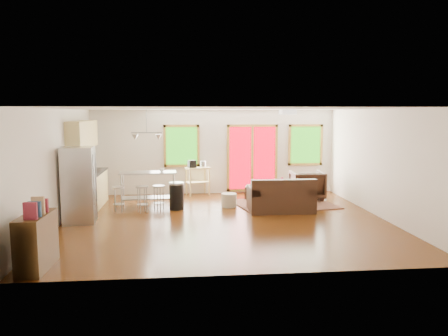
{
  "coord_description": "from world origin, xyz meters",
  "views": [
    {
      "loc": [
        -1.01,
        -9.98,
        2.51
      ],
      "look_at": [
        0.0,
        0.3,
        1.2
      ],
      "focal_mm": 35.0,
      "sensor_mm": 36.0,
      "label": 1
    }
  ],
  "objects": [
    {
      "name": "bookshelf",
      "position": [
        -3.35,
        -2.91,
        0.47
      ],
      "size": [
        0.42,
        1.02,
        1.19
      ],
      "rotation": [
        0.0,
        0.0,
        -0.03
      ],
      "color": "#3B2610",
      "rests_on": "floor"
    },
    {
      "name": "cabinets",
      "position": [
        -3.49,
        1.7,
        0.93
      ],
      "size": [
        0.64,
        2.24,
        2.3
      ],
      "color": "#D1BA70",
      "rests_on": "floor"
    },
    {
      "name": "pouf",
      "position": [
        0.25,
        1.46,
        0.18
      ],
      "size": [
        0.47,
        0.47,
        0.36
      ],
      "primitive_type": "cylinder",
      "rotation": [
        0.0,
        0.0,
        0.14
      ],
      "color": "beige",
      "rests_on": "floor"
    },
    {
      "name": "ceiling_flush",
      "position": [
        1.6,
        0.6,
        2.53
      ],
      "size": [
        0.35,
        0.35,
        0.12
      ],
      "primitive_type": "cube",
      "color": "white",
      "rests_on": "ceiling"
    },
    {
      "name": "loveseat",
      "position": [
        1.51,
        0.78,
        0.35
      ],
      "size": [
        1.65,
        0.95,
        0.87
      ],
      "rotation": [
        0.0,
        0.0,
        -0.01
      ],
      "color": "black",
      "rests_on": "floor"
    },
    {
      "name": "rug",
      "position": [
        1.79,
        1.59,
        0.01
      ],
      "size": [
        2.9,
        2.44,
        0.03
      ],
      "primitive_type": "cube",
      "rotation": [
        0.0,
        0.0,
        0.21
      ],
      "color": "#536239",
      "rests_on": "floor"
    },
    {
      "name": "refrigerator",
      "position": [
        -3.34,
        0.13,
        0.87
      ],
      "size": [
        0.75,
        0.72,
        1.74
      ],
      "rotation": [
        0.0,
        0.0,
        0.06
      ],
      "color": "#B7BABC",
      "rests_on": "floor"
    },
    {
      "name": "bar_stool_c",
      "position": [
        -1.6,
        1.16,
        0.49
      ],
      "size": [
        0.41,
        0.41,
        0.66
      ],
      "rotation": [
        0.0,
        0.0,
        -0.43
      ],
      "color": "#B7BABC",
      "rests_on": "floor"
    },
    {
      "name": "book",
      "position": [
        2.29,
        1.71,
        0.53
      ],
      "size": [
        0.19,
        0.04,
        0.26
      ],
      "primitive_type": "imported",
      "rotation": [
        0.0,
        0.0,
        0.09
      ],
      "color": "maroon",
      "rests_on": "coffee_table"
    },
    {
      "name": "armchair",
      "position": [
        2.6,
        2.19,
        0.46
      ],
      "size": [
        0.92,
        0.87,
        0.93
      ],
      "primitive_type": "imported",
      "rotation": [
        0.0,
        0.0,
        3.11
      ],
      "color": "black",
      "rests_on": "floor"
    },
    {
      "name": "bar_stool_a",
      "position": [
        -2.62,
        1.14,
        0.48
      ],
      "size": [
        0.32,
        0.32,
        0.65
      ],
      "rotation": [
        0.0,
        0.0,
        0.05
      ],
      "color": "#B7BABC",
      "rests_on": "floor"
    },
    {
      "name": "french_doors",
      "position": [
        1.2,
        3.46,
        1.1
      ],
      "size": [
        1.6,
        0.05,
        2.1
      ],
      "color": "#AA000F",
      "rests_on": "back_wall"
    },
    {
      "name": "floor",
      "position": [
        0.0,
        0.0,
        -0.01
      ],
      "size": [
        7.5,
        7.0,
        0.02
      ],
      "primitive_type": "cube",
      "color": "#3B1C07",
      "rests_on": "ground"
    },
    {
      "name": "left_wall",
      "position": [
        -3.76,
        0.0,
        1.3
      ],
      "size": [
        0.02,
        7.0,
        2.6
      ],
      "primitive_type": "cube",
      "color": "silver",
      "rests_on": "ground"
    },
    {
      "name": "bar_stool_b",
      "position": [
        -2.01,
        0.99,
        0.5
      ],
      "size": [
        0.42,
        0.42,
        0.68
      ],
      "rotation": [
        0.0,
        0.0,
        0.39
      ],
      "color": "#B7BABC",
      "rests_on": "floor"
    },
    {
      "name": "ottoman",
      "position": [
        1.14,
        2.49,
        0.19
      ],
      "size": [
        0.71,
        0.71,
        0.38
      ],
      "primitive_type": "cube",
      "rotation": [
        0.0,
        0.0,
        -0.28
      ],
      "color": "black",
      "rests_on": "floor"
    },
    {
      "name": "vase",
      "position": [
        1.78,
        1.81,
        0.52
      ],
      "size": [
        0.19,
        0.2,
        0.33
      ],
      "rotation": [
        0.0,
        0.0,
        0.01
      ],
      "color": "silver",
      "rests_on": "coffee_table"
    },
    {
      "name": "front_wall",
      "position": [
        0.0,
        -3.51,
        1.3
      ],
      "size": [
        7.5,
        0.02,
        2.6
      ],
      "primitive_type": "cube",
      "color": "silver",
      "rests_on": "ground"
    },
    {
      "name": "kitchen_cart",
      "position": [
        -0.54,
        3.23,
        0.74
      ],
      "size": [
        0.81,
        0.65,
        1.08
      ],
      "rotation": [
        0.0,
        0.0,
        0.32
      ],
      "color": "#D1BA70",
      "rests_on": "floor"
    },
    {
      "name": "pendant_light",
      "position": [
        -1.9,
        1.5,
        1.9
      ],
      "size": [
        0.8,
        0.18,
        0.79
      ],
      "color": "gray",
      "rests_on": "ceiling"
    },
    {
      "name": "island",
      "position": [
        -1.91,
        1.66,
        0.65
      ],
      "size": [
        1.51,
        0.64,
        0.95
      ],
      "rotation": [
        0.0,
        0.0,
        0.03
      ],
      "color": "#B7BABC",
      "rests_on": "floor"
    },
    {
      "name": "window_left",
      "position": [
        -1.0,
        3.46,
        1.5
      ],
      "size": [
        1.1,
        0.05,
        1.3
      ],
      "color": "#18520B",
      "rests_on": "back_wall"
    },
    {
      "name": "trash_can",
      "position": [
        -1.15,
        1.28,
        0.36
      ],
      "size": [
        0.51,
        0.51,
        0.72
      ],
      "rotation": [
        0.0,
        0.0,
        -0.39
      ],
      "color": "black",
      "rests_on": "floor"
    },
    {
      "name": "right_wall",
      "position": [
        3.76,
        0.0,
        1.3
      ],
      "size": [
        0.02,
        7.0,
        2.6
      ],
      "primitive_type": "cube",
      "color": "silver",
      "rests_on": "ground"
    },
    {
      "name": "back_wall",
      "position": [
        0.0,
        3.51,
        1.3
      ],
      "size": [
        7.5,
        0.02,
        2.6
      ],
      "primitive_type": "cube",
      "color": "silver",
      "rests_on": "ground"
    },
    {
      "name": "window_right",
      "position": [
        2.9,
        3.46,
        1.5
      ],
      "size": [
        1.1,
        0.05,
        1.3
      ],
      "color": "#18520B",
      "rests_on": "back_wall"
    },
    {
      "name": "ceiling",
      "position": [
        0.0,
        0.0,
        2.61
      ],
      "size": [
        7.5,
        7.0,
        0.02
      ],
      "primitive_type": "cube",
      "color": "white",
      "rests_on": "ground"
    },
    {
      "name": "cup",
      "position": [
        -1.53,
        1.62,
        1.01
      ],
      "size": [
        0.14,
        0.12,
        0.12
      ],
      "primitive_type": "imported",
      "rotation": [
        0.0,
        0.0,
        -0.23
      ],
      "color": "white",
      "rests_on": "island"
    },
    {
      "name": "coffee_table",
      "position": [
        1.8,
        1.86,
        0.33
      ],
      "size": [
        1.03,
        0.72,
        0.38
      ],
      "rotation": [
        0.0,
        0.0,
        0.16
      ],
      "color": "#3B2610",
      "rests_on": "floor"
    }
  ]
}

